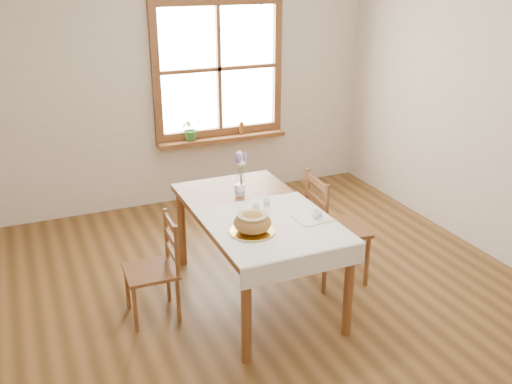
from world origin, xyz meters
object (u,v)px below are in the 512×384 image
dining_table (256,220)px  chair_left (150,270)px  flower_vase (240,190)px  chair_right (337,227)px  bread_plate (252,232)px

dining_table → chair_left: 0.88m
chair_left → flower_vase: size_ratio=8.71×
flower_vase → dining_table: bearing=-89.2°
dining_table → chair_left: size_ratio=2.00×
chair_left → chair_right: chair_right is taller
bread_plate → dining_table: bearing=63.1°
dining_table → chair_right: chair_right is taller
dining_table → flower_vase: flower_vase is taller
chair_left → chair_right: (1.56, -0.06, 0.08)m
chair_left → bread_plate: bearing=59.5°
chair_left → bread_plate: chair_left is taller
chair_left → chair_right: bearing=89.4°
chair_right → flower_vase: size_ratio=10.38×
chair_right → flower_vase: (-0.73, 0.34, 0.32)m
dining_table → chair_right: (0.72, -0.02, -0.19)m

